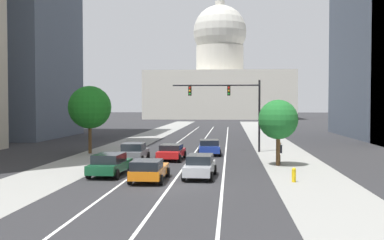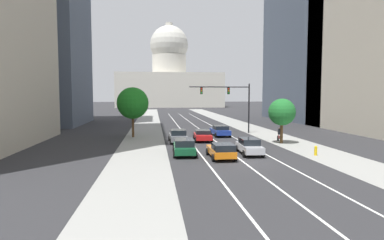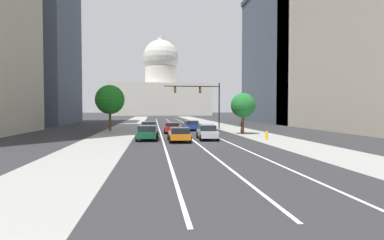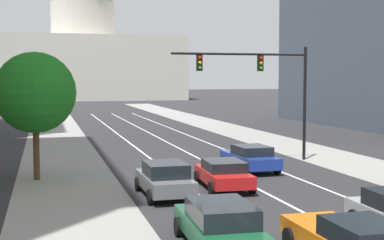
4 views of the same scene
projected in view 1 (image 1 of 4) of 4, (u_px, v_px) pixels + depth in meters
The scene contains 18 objects.
ground_plane at pixel (206, 137), 66.95m from camera, with size 400.00×400.00×0.00m, color #2B2B2D.
sidewalk_left at pixel (140, 140), 62.67m from camera, with size 5.03×130.00×0.01m, color gray.
sidewalk_right at pixel (269, 140), 61.27m from camera, with size 5.03×130.00×0.01m, color gray.
lane_stripe_left at pixel (172, 147), 52.26m from camera, with size 0.16×90.00×0.01m, color white.
lane_stripe_center at pixel (199, 147), 52.01m from camera, with size 0.16×90.00×0.01m, color white.
lane_stripe_right at pixel (226, 147), 51.76m from camera, with size 0.16×90.00×0.01m, color white.
capitol_building at pixel (220, 79), 153.88m from camera, with size 47.39×24.68×38.56m.
car_red at pixel (171, 152), 39.82m from camera, with size 2.25×4.37×1.35m.
car_gray at pixel (134, 152), 39.09m from camera, with size 2.12×4.34×1.53m.
car_orange at pixel (149, 170), 28.80m from camera, with size 2.07×4.50×1.42m.
car_silver at pixel (200, 166), 30.39m from camera, with size 2.08×4.61×1.49m.
car_green at pixel (110, 164), 31.28m from camera, with size 2.26×4.87×1.48m.
car_blue at pixel (209, 147), 43.99m from camera, with size 2.28×4.63×1.44m.
traffic_signal_mast at pixel (232, 100), 46.72m from camera, with size 8.80×0.39×7.18m.
fire_hydrant at pixel (294, 175), 28.56m from camera, with size 0.26×0.35×0.91m.
cyclist at pixel (280, 153), 37.50m from camera, with size 0.38×1.70×1.72m.
street_tree_mid_left at pixel (90, 107), 45.07m from camera, with size 4.14×4.14×6.55m.
street_tree_mid_right at pixel (278, 120), 36.16m from camera, with size 3.08×3.08×5.14m.
Camera 1 is at (3.48, -26.76, 4.80)m, focal length 43.70 mm.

